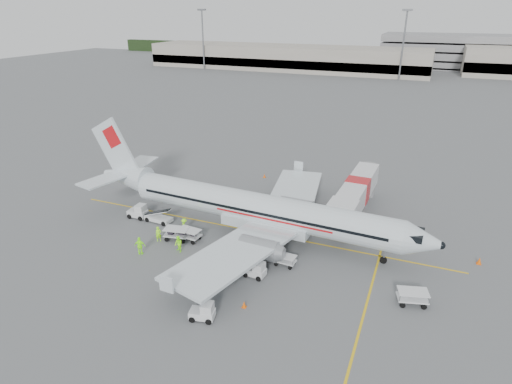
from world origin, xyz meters
The scene contains 25 objects.
ground centered at (0.00, 0.00, 0.00)m, with size 360.00×360.00×0.00m, color #56595B.
stripe_lead centered at (0.00, 0.00, 0.01)m, with size 44.00×0.20×0.01m, color yellow.
stripe_cross centered at (14.00, -8.00, 0.01)m, with size 0.20×20.00×0.01m, color yellow.
terminal_west centered at (-40.00, 130.00, 4.50)m, with size 110.00×22.00×9.00m, color gray, non-canonical shape.
parking_garage centered at (25.00, 160.00, 7.00)m, with size 62.00×24.00×14.00m, color slate, non-canonical shape.
treeline centered at (0.00, 175.00, 3.00)m, with size 300.00×3.00×6.00m, color black, non-canonical shape.
mast_west centered at (-70.00, 118.00, 11.00)m, with size 3.20×1.20×22.00m, color slate, non-canonical shape.
mast_center centered at (5.00, 118.00, 11.00)m, with size 3.20×1.20×22.00m, color slate, non-canonical shape.
aircraft centered at (1.40, -0.49, 5.34)m, with size 38.74×30.36×10.68m, color silver, non-canonical shape.
jet_bridge centered at (10.08, 8.10, 2.27)m, with size 3.25×17.32×4.55m, color silver, non-canonical shape.
belt_loader centered at (-10.38, -2.00, 1.14)m, with size 4.22×1.58×2.29m, color silver, non-canonical shape.
tug_fore centered at (3.91, -7.83, 0.76)m, with size 1.96×1.12×1.51m, color silver, non-canonical shape.
tug_mid centered at (2.33, -14.79, 0.75)m, with size 1.95×1.12×1.51m, color silver, non-canonical shape.
tug_aft centered at (-13.25, -2.00, 0.85)m, with size 2.19×1.25×1.69m, color silver, non-canonical shape.
cart_loaded_a centered at (-6.27, -4.73, 0.66)m, with size 2.52×1.49×1.31m, color silver, non-canonical shape.
cart_loaded_b centered at (-4.97, -4.34, 0.63)m, with size 2.40×1.42×1.25m, color silver, non-canonical shape.
cart_empty_a centered at (5.87, -5.06, 0.53)m, with size 2.03×1.20×1.06m, color silver, non-canonical shape.
cart_empty_b centered at (17.41, -6.58, 0.63)m, with size 2.42×1.43×1.26m, color silver, non-canonical shape.
cone_nose centered at (22.96, 2.16, 0.35)m, with size 0.43×0.43×0.71m, color #FB5D07.
cone_port centered at (-4.23, 15.54, 0.29)m, with size 0.35×0.35×0.57m, color #FB5D07.
cone_stbd centered at (4.79, -12.25, 0.30)m, with size 0.36×0.36×0.59m, color #FB5D07.
crew_a centered at (-7.84, -5.71, 0.82)m, with size 0.60×0.39×1.64m, color #96FF16.
crew_b centered at (-4.76, -6.78, 0.86)m, with size 0.84×0.65×1.73m, color #96FF16.
crew_c centered at (-6.31, -3.08, 0.83)m, with size 1.07×0.61×1.65m, color #96FF16.
crew_d centered at (-8.00, -8.64, 0.95)m, with size 1.11×0.46×1.90m, color #96FF16.
Camera 1 is at (16.44, -38.11, 22.47)m, focal length 30.00 mm.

